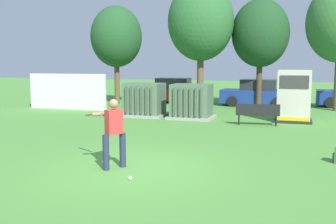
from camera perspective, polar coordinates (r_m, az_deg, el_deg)
name	(u,v)px	position (r m, az deg, el deg)	size (l,w,h in m)	color
ground_plane	(131,169)	(10.02, -5.40, -8.11)	(96.00, 96.00, 0.00)	#51933D
fence_panel	(67,92)	(22.97, -14.31, 2.87)	(4.80, 0.12, 2.00)	white
transformer_west	(144,100)	(19.47, -3.42, 1.72)	(2.10, 1.70, 1.62)	#9E9B93
transformer_mid_west	(192,102)	(18.64, 3.41, 1.47)	(2.10, 1.70, 1.62)	#9E9B93
generator_enclosure	(294,96)	(18.42, 17.67, 2.17)	(1.60, 1.40, 2.30)	#262626
park_bench	(258,113)	(16.98, 12.77, -0.11)	(1.83, 0.59, 0.92)	black
batter	(113,130)	(9.92, -7.95, -2.53)	(1.46, 1.12, 1.74)	#282D4C
sports_ball	(130,178)	(9.08, -5.47, -9.44)	(0.09, 0.09, 0.09)	white
tree_left	(116,37)	(25.49, -7.45, 10.67)	(3.22, 3.22, 6.15)	brown
tree_center_left	(201,22)	(23.08, 4.74, 12.81)	(3.75, 3.75, 7.16)	brown
tree_center_right	(260,33)	(23.58, 13.17, 10.95)	(3.25, 3.25, 6.22)	#4C3828
parked_car_leftmost	(172,91)	(26.06, 0.55, 3.03)	(4.29, 2.11, 1.62)	maroon
parked_car_left_of_center	(257,94)	(24.56, 12.70, 2.60)	(4.25, 2.02, 1.62)	navy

